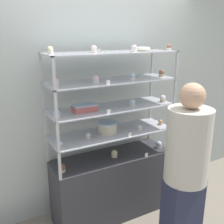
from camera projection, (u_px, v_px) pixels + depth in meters
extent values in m
plane|color=gray|center=(112.00, 212.00, 3.08)|extent=(20.00, 20.00, 0.00)
cube|color=#A8B2AD|center=(97.00, 99.00, 3.02)|extent=(8.00, 0.05, 2.60)
cube|color=#333338|center=(112.00, 185.00, 2.98)|extent=(1.33, 0.44, 0.73)
cube|color=#B7B7BC|center=(47.00, 149.00, 2.71)|extent=(0.02, 0.02, 0.28)
cube|color=#B7B7BC|center=(149.00, 128.00, 3.31)|extent=(0.02, 0.02, 0.28)
cube|color=#B7B7BC|center=(60.00, 166.00, 2.36)|extent=(0.02, 0.02, 0.28)
cube|color=#B7B7BC|center=(171.00, 140.00, 2.96)|extent=(0.02, 0.02, 0.28)
cube|color=#B7BCC6|center=(112.00, 133.00, 2.80)|extent=(1.33, 0.44, 0.01)
cube|color=#B7B7BC|center=(45.00, 124.00, 2.63)|extent=(0.02, 0.02, 0.28)
cube|color=#B7B7BC|center=(150.00, 107.00, 3.23)|extent=(0.02, 0.02, 0.28)
cube|color=#B7B7BC|center=(58.00, 137.00, 2.28)|extent=(0.02, 0.02, 0.28)
cube|color=#B7B7BC|center=(173.00, 116.00, 2.88)|extent=(0.02, 0.02, 0.28)
cube|color=#B7BCC6|center=(112.00, 107.00, 2.72)|extent=(1.33, 0.44, 0.01)
cube|color=#B7B7BC|center=(43.00, 97.00, 2.55)|extent=(0.02, 0.02, 0.28)
cube|color=#B7B7BC|center=(151.00, 85.00, 3.15)|extent=(0.02, 0.02, 0.28)
cube|color=#B7B7BC|center=(56.00, 107.00, 2.20)|extent=(0.02, 0.02, 0.28)
cube|color=#B7B7BC|center=(175.00, 91.00, 2.80)|extent=(0.02, 0.02, 0.28)
cube|color=#B7BCC6|center=(112.00, 81.00, 2.64)|extent=(1.33, 0.44, 0.01)
cube|color=#B7B7BC|center=(41.00, 68.00, 2.47)|extent=(0.02, 0.02, 0.28)
cube|color=#B7B7BC|center=(152.00, 61.00, 3.07)|extent=(0.02, 0.02, 0.28)
cube|color=#B7B7BC|center=(54.00, 73.00, 2.12)|extent=(0.02, 0.02, 0.28)
cube|color=#B7B7BC|center=(177.00, 65.00, 2.72)|extent=(0.02, 0.02, 0.28)
cube|color=#B7BCC6|center=(112.00, 52.00, 2.56)|extent=(1.33, 0.44, 0.01)
cylinder|color=beige|center=(108.00, 128.00, 2.77)|extent=(0.20, 0.20, 0.10)
cylinder|color=silver|center=(108.00, 123.00, 2.75)|extent=(0.20, 0.20, 0.02)
cube|color=#C66660|center=(85.00, 108.00, 2.56)|extent=(0.23, 0.14, 0.06)
cube|color=silver|center=(84.00, 105.00, 2.55)|extent=(0.24, 0.14, 0.01)
cylinder|color=white|center=(62.00, 170.00, 2.54)|extent=(0.06, 0.06, 0.03)
sphere|color=#8C5B42|center=(62.00, 167.00, 2.53)|extent=(0.07, 0.07, 0.07)
cylinder|color=beige|center=(114.00, 156.00, 2.85)|extent=(0.06, 0.06, 0.03)
sphere|color=#F4EAB2|center=(114.00, 153.00, 2.84)|extent=(0.07, 0.07, 0.07)
cylinder|color=beige|center=(159.00, 146.00, 3.08)|extent=(0.06, 0.06, 0.03)
sphere|color=silver|center=(159.00, 144.00, 3.07)|extent=(0.07, 0.07, 0.07)
cube|color=white|center=(146.00, 155.00, 2.84)|extent=(0.04, 0.00, 0.04)
cylinder|color=#CCB28C|center=(61.00, 146.00, 2.42)|extent=(0.05, 0.05, 0.02)
sphere|color=silver|center=(60.00, 144.00, 2.41)|extent=(0.05, 0.05, 0.05)
cylinder|color=beige|center=(88.00, 137.00, 2.62)|extent=(0.05, 0.05, 0.02)
sphere|color=white|center=(88.00, 135.00, 2.61)|extent=(0.05, 0.05, 0.05)
cylinder|color=beige|center=(140.00, 129.00, 2.85)|extent=(0.05, 0.05, 0.02)
sphere|color=white|center=(140.00, 127.00, 2.84)|extent=(0.05, 0.05, 0.05)
cylinder|color=#CCB28C|center=(160.00, 124.00, 3.02)|extent=(0.05, 0.05, 0.02)
sphere|color=#E5996B|center=(161.00, 122.00, 3.01)|extent=(0.05, 0.05, 0.05)
cube|color=white|center=(130.00, 135.00, 2.66)|extent=(0.04, 0.00, 0.04)
cylinder|color=beige|center=(57.00, 116.00, 2.36)|extent=(0.06, 0.06, 0.03)
sphere|color=silver|center=(57.00, 113.00, 2.35)|extent=(0.06, 0.06, 0.06)
cylinder|color=beige|center=(132.00, 105.00, 2.72)|extent=(0.06, 0.06, 0.03)
sphere|color=silver|center=(132.00, 102.00, 2.71)|extent=(0.06, 0.06, 0.06)
cylinder|color=#CCB28C|center=(163.00, 101.00, 2.91)|extent=(0.06, 0.06, 0.03)
sphere|color=white|center=(163.00, 98.00, 2.90)|extent=(0.06, 0.06, 0.06)
cube|color=white|center=(109.00, 112.00, 2.47)|extent=(0.04, 0.00, 0.04)
cylinder|color=white|center=(56.00, 85.00, 2.32)|extent=(0.06, 0.06, 0.03)
sphere|color=silver|center=(56.00, 82.00, 2.31)|extent=(0.06, 0.06, 0.06)
cylinder|color=white|center=(96.00, 82.00, 2.48)|extent=(0.06, 0.06, 0.03)
sphere|color=silver|center=(96.00, 79.00, 2.47)|extent=(0.06, 0.06, 0.06)
cylinder|color=white|center=(133.00, 78.00, 2.66)|extent=(0.06, 0.06, 0.03)
sphere|color=silver|center=(133.00, 76.00, 2.65)|extent=(0.06, 0.06, 0.06)
cylinder|color=#CCB28C|center=(162.00, 75.00, 2.87)|extent=(0.06, 0.06, 0.03)
sphere|color=#8C5B42|center=(162.00, 72.00, 2.86)|extent=(0.06, 0.06, 0.06)
cube|color=white|center=(108.00, 82.00, 2.39)|extent=(0.04, 0.00, 0.04)
cylinder|color=white|center=(50.00, 53.00, 2.23)|extent=(0.05, 0.05, 0.03)
sphere|color=#F4EAB2|center=(50.00, 49.00, 2.22)|extent=(0.05, 0.05, 0.05)
cylinder|color=beige|center=(94.00, 51.00, 2.42)|extent=(0.05, 0.05, 0.03)
sphere|color=silver|center=(94.00, 48.00, 2.42)|extent=(0.05, 0.05, 0.05)
cylinder|color=white|center=(134.00, 50.00, 2.55)|extent=(0.05, 0.05, 0.03)
sphere|color=silver|center=(134.00, 47.00, 2.54)|extent=(0.05, 0.05, 0.05)
cylinder|color=beige|center=(169.00, 49.00, 2.74)|extent=(0.05, 0.05, 0.03)
sphere|color=#8C5B42|center=(169.00, 46.00, 2.73)|extent=(0.05, 0.05, 0.05)
cube|color=white|center=(98.00, 51.00, 2.27)|extent=(0.04, 0.00, 0.04)
torus|color=#EFE5CC|center=(143.00, 49.00, 2.70)|extent=(0.15, 0.15, 0.04)
cube|color=#282D47|center=(182.00, 216.00, 2.46)|extent=(0.36, 0.20, 0.76)
cylinder|color=beige|center=(188.00, 146.00, 2.25)|extent=(0.38, 0.38, 0.66)
sphere|color=tan|center=(192.00, 96.00, 2.12)|extent=(0.22, 0.22, 0.22)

